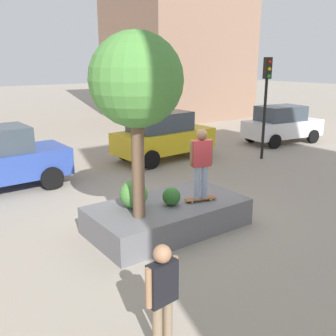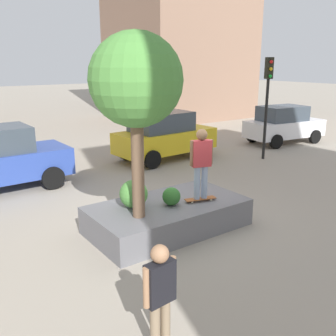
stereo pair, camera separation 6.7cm
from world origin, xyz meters
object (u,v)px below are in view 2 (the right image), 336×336
at_px(taxi_cab, 164,135).
at_px(traffic_light_corner, 268,91).
at_px(passerby_with_bag, 160,291).
at_px(police_car, 284,124).
at_px(plaza_tree, 136,82).
at_px(skateboard, 200,199).
at_px(planter_ledge, 168,216).
at_px(skateboarder, 201,159).

distance_m(taxi_cab, traffic_light_corner, 4.63).
bearing_deg(passerby_with_bag, police_car, 32.25).
height_order(plaza_tree, skateboard, plaza_tree).
bearing_deg(passerby_with_bag, plaza_tree, 63.52).
bearing_deg(planter_ledge, passerby_with_bag, -127.13).
relative_size(planter_ledge, police_car, 0.91).
height_order(planter_ledge, taxi_cab, taxi_cab).
bearing_deg(police_car, plaza_tree, -155.63).
bearing_deg(plaza_tree, police_car, 24.37).
height_order(plaza_tree, traffic_light_corner, plaza_tree).
relative_size(police_car, traffic_light_corner, 1.01).
distance_m(planter_ledge, police_car, 11.99).
xyz_separation_m(skateboard, police_car, (10.10, 5.44, 0.22)).
relative_size(skateboard, taxi_cab, 0.19).
bearing_deg(traffic_light_corner, planter_ledge, -155.40).
height_order(planter_ledge, traffic_light_corner, traffic_light_corner).
bearing_deg(passerby_with_bag, skateboard, 42.48).
height_order(plaza_tree, skateboarder, plaza_tree).
relative_size(plaza_tree, skateboard, 4.84).
height_order(skateboarder, passerby_with_bag, skateboarder).
bearing_deg(skateboarder, skateboard, 90.00).
bearing_deg(skateboard, police_car, 28.29).
distance_m(plaza_tree, police_car, 13.30).
bearing_deg(traffic_light_corner, taxi_cab, 144.93).
relative_size(planter_ledge, skateboard, 4.66).
bearing_deg(planter_ledge, traffic_light_corner, 24.60).
distance_m(taxi_cab, police_car, 6.88).
bearing_deg(police_car, skateboard, -151.71).
distance_m(police_car, traffic_light_corner, 4.22).
distance_m(planter_ledge, passerby_with_bag, 4.27).
xyz_separation_m(planter_ledge, skateboarder, (0.74, -0.35, 1.42)).
relative_size(plaza_tree, traffic_light_corner, 0.95).
relative_size(plaza_tree, police_car, 0.94).
relative_size(taxi_cab, police_car, 1.04).
bearing_deg(plaza_tree, traffic_light_corner, 23.61).
height_order(police_car, passerby_with_bag, police_car).
distance_m(skateboard, passerby_with_bag, 4.47).
bearing_deg(plaza_tree, skateboarder, -2.06).
bearing_deg(taxi_cab, police_car, -6.48).
bearing_deg(planter_ledge, skateboarder, -25.46).
height_order(taxi_cab, traffic_light_corner, traffic_light_corner).
xyz_separation_m(skateboard, traffic_light_corner, (6.74, 3.78, 2.15)).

